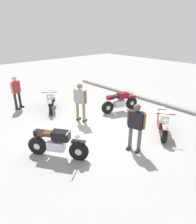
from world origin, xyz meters
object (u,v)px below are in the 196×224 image
object	(u,v)px
motorcycle_maroon_cruiser	(120,102)
person_in_gray_shirt	(80,100)
person_in_red_shirt	(16,90)
person_in_black_shirt	(136,124)
motorcycle_silver_cruiser	(51,100)
motorcycle_black_cruiser	(57,143)
motorcycle_cream_vintage	(162,122)

from	to	relation	value
motorcycle_maroon_cruiser	person_in_gray_shirt	distance (m)	2.31
motorcycle_maroon_cruiser	person_in_red_shirt	bearing A→B (deg)	148.56
person_in_black_shirt	person_in_red_shirt	bearing A→B (deg)	-92.06
person_in_black_shirt	motorcycle_silver_cruiser	bearing A→B (deg)	-102.12
motorcycle_black_cruiser	person_in_red_shirt	xyz separation A→B (m)	(-5.20, 0.72, 0.48)
motorcycle_maroon_cruiser	person_in_red_shirt	world-z (taller)	person_in_red_shirt
person_in_red_shirt	person_in_black_shirt	bearing A→B (deg)	-19.52
motorcycle_maroon_cruiser	person_in_red_shirt	xyz separation A→B (m)	(-3.86, -3.75, 0.48)
motorcycle_maroon_cruiser	person_in_gray_shirt	world-z (taller)	person_in_gray_shirt
motorcycle_silver_cruiser	motorcycle_cream_vintage	world-z (taller)	motorcycle_silver_cruiser
motorcycle_black_cruiser	person_in_gray_shirt	bearing A→B (deg)	91.75
motorcycle_maroon_cruiser	person_in_gray_shirt	xyz separation A→B (m)	(-0.37, -2.22, 0.51)
motorcycle_black_cruiser	person_in_gray_shirt	distance (m)	2.87
person_in_gray_shirt	person_in_red_shirt	distance (m)	3.81
motorcycle_maroon_cruiser	person_in_black_shirt	xyz separation A→B (m)	(2.75, -2.24, 0.46)
motorcycle_silver_cruiser	motorcycle_maroon_cruiser	bearing A→B (deg)	74.65
motorcycle_black_cruiser	person_in_black_shirt	size ratio (longest dim) A/B	1.04
motorcycle_cream_vintage	person_in_black_shirt	distance (m)	1.84
motorcycle_silver_cruiser	motorcycle_cream_vintage	distance (m)	5.70
motorcycle_maroon_cruiser	person_in_black_shirt	distance (m)	3.58
motorcycle_cream_vintage	person_in_gray_shirt	xyz separation A→B (m)	(-3.10, -1.76, 0.55)
motorcycle_black_cruiser	motorcycle_silver_cruiser	xyz separation A→B (m)	(-3.92, 1.97, 0.00)
motorcycle_cream_vintage	motorcycle_maroon_cruiser	bearing A→B (deg)	-137.72
motorcycle_silver_cruiser	person_in_red_shirt	bearing A→B (deg)	-105.02
motorcycle_maroon_cruiser	person_in_black_shirt	world-z (taller)	person_in_black_shirt
motorcycle_black_cruiser	person_in_gray_shirt	size ratio (longest dim) A/B	0.99
motorcycle_cream_vintage	person_in_black_shirt	xyz separation A→B (m)	(0.02, -1.78, 0.49)
person_in_black_shirt	person_in_gray_shirt	size ratio (longest dim) A/B	0.96
motorcycle_silver_cruiser	person_in_red_shirt	size ratio (longest dim) A/B	1.07
motorcycle_silver_cruiser	person_in_black_shirt	world-z (taller)	person_in_black_shirt
motorcycle_silver_cruiser	person_in_gray_shirt	world-z (taller)	person_in_gray_shirt
motorcycle_maroon_cruiser	person_in_red_shirt	size ratio (longest dim) A/B	1.18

